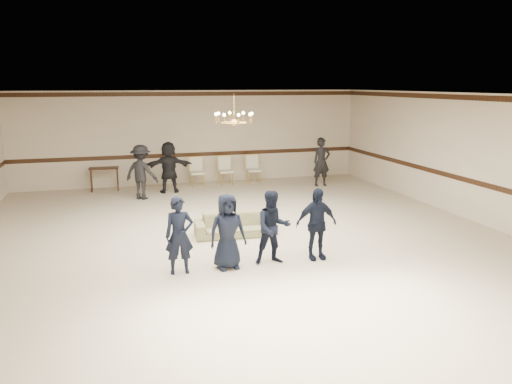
# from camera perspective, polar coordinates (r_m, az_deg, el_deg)

# --- Properties ---
(room) EXTENTS (12.01, 14.01, 3.21)m
(room) POSITION_cam_1_polar(r_m,az_deg,el_deg) (10.54, -1.19, 2.46)
(room) COLOR #BEB292
(room) RESTS_ON ground
(chair_rail) EXTENTS (12.00, 0.02, 0.14)m
(chair_rail) POSITION_cam_1_polar(r_m,az_deg,el_deg) (17.39, -7.26, 4.32)
(chair_rail) COLOR black
(chair_rail) RESTS_ON wall_back
(crown_molding) EXTENTS (12.00, 0.02, 0.14)m
(crown_molding) POSITION_cam_1_polar(r_m,az_deg,el_deg) (17.23, -7.45, 11.18)
(crown_molding) COLOR black
(crown_molding) RESTS_ON wall_back
(chandelier) EXTENTS (0.94, 0.94, 0.89)m
(chandelier) POSITION_cam_1_polar(r_m,az_deg,el_deg) (11.37, -2.56, 9.64)
(chandelier) COLOR gold
(chandelier) RESTS_ON ceiling
(boy_a) EXTENTS (0.53, 0.35, 1.44)m
(boy_a) POSITION_cam_1_polar(r_m,az_deg,el_deg) (9.12, -8.86, -4.99)
(boy_a) COLOR black
(boy_a) RESTS_ON floor
(boy_b) EXTENTS (0.74, 0.52, 1.44)m
(boy_b) POSITION_cam_1_polar(r_m,az_deg,el_deg) (9.27, -3.32, -4.57)
(boy_b) COLOR black
(boy_b) RESTS_ON floor
(boy_c) EXTENTS (0.73, 0.59, 1.44)m
(boy_c) POSITION_cam_1_polar(r_m,az_deg,el_deg) (9.50, 1.98, -4.12)
(boy_c) COLOR black
(boy_c) RESTS_ON floor
(boy_d) EXTENTS (0.85, 0.36, 1.44)m
(boy_d) POSITION_cam_1_polar(r_m,az_deg,el_deg) (9.81, 6.99, -3.67)
(boy_d) COLOR black
(boy_d) RESTS_ON floor
(settee) EXTENTS (1.79, 0.80, 0.51)m
(settee) POSITION_cam_1_polar(r_m,az_deg,el_deg) (11.34, -2.64, -3.82)
(settee) COLOR #7D7C53
(settee) RESTS_ON floor
(adult_left) EXTENTS (1.22, 1.12, 1.65)m
(adult_left) POSITION_cam_1_polar(r_m,az_deg,el_deg) (15.19, -13.12, 2.25)
(adult_left) COLOR black
(adult_left) RESTS_ON floor
(adult_mid) EXTENTS (1.54, 0.53, 1.65)m
(adult_mid) POSITION_cam_1_polar(r_m,az_deg,el_deg) (15.95, -10.05, 2.86)
(adult_mid) COLOR black
(adult_mid) RESTS_ON floor
(adult_right) EXTENTS (0.60, 0.40, 1.65)m
(adult_right) POSITION_cam_1_polar(r_m,az_deg,el_deg) (16.89, 7.59, 3.47)
(adult_right) COLOR black
(adult_right) RESTS_ON floor
(banquet_chair_left) EXTENTS (0.48, 0.48, 0.97)m
(banquet_chair_left) POSITION_cam_1_polar(r_m,az_deg,el_deg) (16.78, -6.85, 2.26)
(banquet_chair_left) COLOR beige
(banquet_chair_left) RESTS_ON floor
(banquet_chair_mid) EXTENTS (0.48, 0.48, 0.97)m
(banquet_chair_mid) POSITION_cam_1_polar(r_m,az_deg,el_deg) (16.97, -3.52, 2.44)
(banquet_chair_mid) COLOR beige
(banquet_chair_mid) RESTS_ON floor
(banquet_chair_right) EXTENTS (0.50, 0.50, 0.97)m
(banquet_chair_right) POSITION_cam_1_polar(r_m,az_deg,el_deg) (17.22, -0.27, 2.60)
(banquet_chair_right) COLOR beige
(banquet_chair_right) RESTS_ON floor
(console_table) EXTENTS (0.94, 0.43, 0.77)m
(console_table) POSITION_cam_1_polar(r_m,az_deg,el_deg) (16.78, -17.11, 1.44)
(console_table) COLOR #321C10
(console_table) RESTS_ON floor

